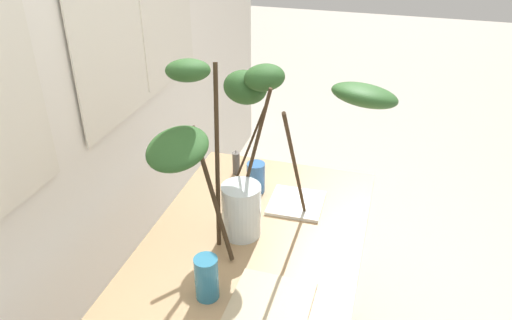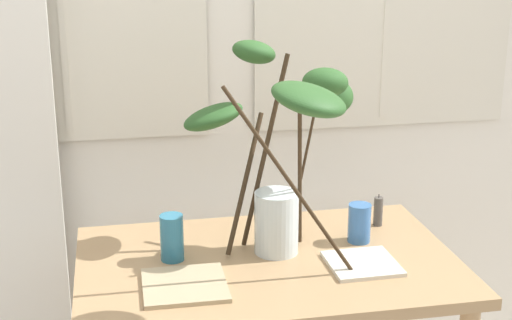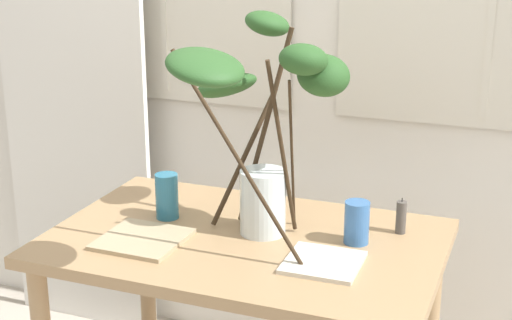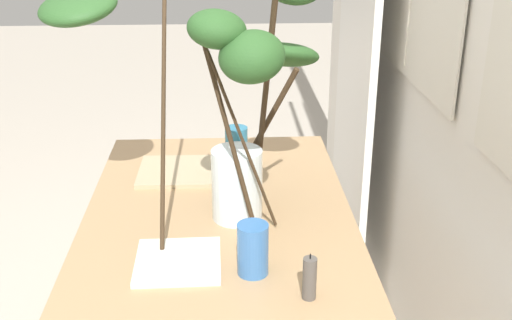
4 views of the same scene
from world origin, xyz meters
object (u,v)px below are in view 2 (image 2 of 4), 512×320
object	(u,v)px
vase_with_branches	(282,138)
plate_square_right	(362,264)
dining_table	(268,291)
drinking_glass_blue_right	(359,223)
drinking_glass_blue_left	(172,238)
pillar_candle	(378,211)
plate_square_left	(185,285)

from	to	relation	value
vase_with_branches	plate_square_right	xyz separation A→B (m)	(0.23, -0.13, -0.38)
dining_table	vase_with_branches	world-z (taller)	vase_with_branches
dining_table	plate_square_right	world-z (taller)	plate_square_right
vase_with_branches	drinking_glass_blue_right	xyz separation A→B (m)	(0.28, 0.05, -0.32)
drinking_glass_blue_left	pillar_candle	distance (m)	0.74
plate_square_left	pillar_candle	world-z (taller)	pillar_candle
dining_table	pillar_candle	xyz separation A→B (m)	(0.44, 0.20, 0.16)
dining_table	plate_square_right	size ratio (longest dim) A/B	5.68
vase_with_branches	plate_square_left	distance (m)	0.53
vase_with_branches	pillar_candle	xyz separation A→B (m)	(0.39, 0.17, -0.33)
drinking_glass_blue_left	plate_square_right	world-z (taller)	drinking_glass_blue_left
plate_square_left	pillar_candle	bearing A→B (deg)	25.82
drinking_glass_blue_right	plate_square_left	xyz separation A→B (m)	(-0.60, -0.22, -0.06)
vase_with_branches	plate_square_left	world-z (taller)	vase_with_branches
drinking_glass_blue_left	plate_square_left	bearing A→B (deg)	-85.04
vase_with_branches	plate_square_left	bearing A→B (deg)	-152.23
drinking_glass_blue_left	plate_square_left	xyz separation A→B (m)	(0.02, -0.20, -0.07)
plate_square_left	dining_table	bearing A→B (deg)	26.75
plate_square_right	dining_table	bearing A→B (deg)	160.35
drinking_glass_blue_left	plate_square_right	distance (m)	0.60
vase_with_branches	plate_square_right	world-z (taller)	vase_with_branches
plate_square_right	pillar_candle	bearing A→B (deg)	62.40
drinking_glass_blue_right	plate_square_right	size ratio (longest dim) A/B	0.62
drinking_glass_blue_right	pillar_candle	bearing A→B (deg)	47.91
dining_table	plate_square_left	xyz separation A→B (m)	(-0.28, -0.14, 0.12)
drinking_glass_blue_right	drinking_glass_blue_left	bearing A→B (deg)	-177.68
dining_table	plate_square_right	xyz separation A→B (m)	(0.28, -0.10, 0.12)
vase_with_branches	plate_square_right	distance (m)	0.46
drinking_glass_blue_left	drinking_glass_blue_right	world-z (taller)	drinking_glass_blue_left
drinking_glass_blue_left	drinking_glass_blue_right	size ratio (longest dim) A/B	1.14
plate_square_right	pillar_candle	world-z (taller)	pillar_candle
plate_square_right	drinking_glass_blue_left	bearing A→B (deg)	164.58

